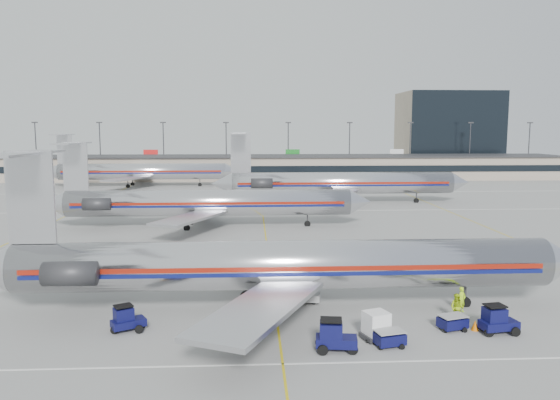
{
  "coord_description": "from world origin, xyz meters",
  "views": [
    {
      "loc": [
        -1.67,
        -47.17,
        13.1
      ],
      "look_at": [
        1.78,
        19.16,
        4.5
      ],
      "focal_mm": 35.0,
      "sensor_mm": 36.0,
      "label": 1
    }
  ],
  "objects": [
    {
      "name": "apron_markings",
      "position": [
        0.0,
        10.0,
        0.01
      ],
      "size": [
        160.0,
        0.15,
        0.02
      ],
      "primitive_type": "cube",
      "color": "silver",
      "rests_on": "ground"
    },
    {
      "name": "terminal",
      "position": [
        0.0,
        97.97,
        3.16
      ],
      "size": [
        162.0,
        17.0,
        6.25
      ],
      "color": "gray",
      "rests_on": "ground"
    },
    {
      "name": "cone_left",
      "position": [
        -10.61,
        -11.56,
        0.27
      ],
      "size": [
        0.43,
        0.43,
        0.54
      ],
      "primitive_type": "cone",
      "rotation": [
        0.0,
        0.0,
        -0.08
      ],
      "color": "#CC6006",
      "rests_on": "ground"
    },
    {
      "name": "belt_loader",
      "position": [
        1.62,
        -6.96,
        0.65
      ],
      "size": [
        4.72,
        2.1,
        2.42
      ],
      "rotation": [
        0.0,
        0.0,
        -0.19
      ],
      "color": "gray",
      "rests_on": "ground"
    },
    {
      "name": "jet_third_row",
      "position": [
        13.52,
        48.92,
        3.68
      ],
      "size": [
        46.33,
        28.5,
        12.67
      ],
      "color": "silver",
      "rests_on": "ground"
    },
    {
      "name": "tug_right",
      "position": [
        14.07,
        -14.09,
        0.87
      ],
      "size": [
        2.52,
        1.54,
        1.92
      ],
      "rotation": [
        0.0,
        0.0,
        0.16
      ],
      "color": "#0A0B3B",
      "rests_on": "ground"
    },
    {
      "name": "ground",
      "position": [
        0.0,
        0.0,
        0.0
      ],
      "size": [
        260.0,
        260.0,
        0.0
      ],
      "primitive_type": "plane",
      "color": "gray",
      "rests_on": "ground"
    },
    {
      "name": "jet_second_row",
      "position": [
        -8.3,
        25.83,
        3.36
      ],
      "size": [
        44.27,
        26.06,
        11.59
      ],
      "color": "silver",
      "rests_on": "ground"
    },
    {
      "name": "uld_container",
      "position": [
        6.06,
        -14.65,
        0.9
      ],
      "size": [
        2.06,
        1.9,
        1.78
      ],
      "rotation": [
        0.0,
        0.0,
        0.35
      ],
      "color": "#2D2D30",
      "rests_on": "ground"
    },
    {
      "name": "distant_building",
      "position": [
        62.0,
        128.0,
        12.5
      ],
      "size": [
        30.0,
        20.0,
        25.0
      ],
      "primitive_type": "cube",
      "color": "tan",
      "rests_on": "ground"
    },
    {
      "name": "ramp_worker_near",
      "position": [
        13.41,
        -9.86,
        0.93
      ],
      "size": [
        0.81,
        0.75,
        1.85
      ],
      "primitive_type": "imported",
      "rotation": [
        0.0,
        0.0,
        0.59
      ],
      "color": "#ADE815",
      "rests_on": "ground"
    },
    {
      "name": "cone_right",
      "position": [
        12.91,
        -13.47,
        0.34
      ],
      "size": [
        0.66,
        0.66,
        0.68
      ],
      "primitive_type": "cone",
      "rotation": [
        0.0,
        0.0,
        0.43
      ],
      "color": "#CC6006",
      "rests_on": "ground"
    },
    {
      "name": "jet_back_row",
      "position": [
        -27.7,
        79.68,
        3.56
      ],
      "size": [
        44.79,
        27.55,
        12.25
      ],
      "color": "silver",
      "rests_on": "ground"
    },
    {
      "name": "cart_outer",
      "position": [
        11.46,
        -13.3,
        0.52
      ],
      "size": [
        2.01,
        1.65,
        0.99
      ],
      "rotation": [
        0.0,
        0.0,
        0.3
      ],
      "color": "#0A0B3B",
      "rests_on": "ground"
    },
    {
      "name": "jet_foreground",
      "position": [
        -0.26,
        -8.69,
        3.41
      ],
      "size": [
        44.9,
        26.44,
        11.75
      ],
      "color": "silver",
      "rests_on": "ground"
    },
    {
      "name": "light_mast_row",
      "position": [
        0.0,
        112.0,
        8.58
      ],
      "size": [
        163.6,
        0.4,
        15.28
      ],
      "color": "#38383D",
      "rests_on": "ground"
    },
    {
      "name": "ramp_worker_far",
      "position": [
        12.33,
        -11.77,
        0.98
      ],
      "size": [
        1.19,
        1.19,
        1.95
      ],
      "primitive_type": "imported",
      "rotation": [
        0.0,
        0.0,
        -0.78
      ],
      "color": "#9EC212",
      "rests_on": "ground"
    },
    {
      "name": "cart_inner",
      "position": [
        6.62,
        -15.81,
        0.53
      ],
      "size": [
        1.99,
        1.59,
        1.0
      ],
      "rotation": [
        0.0,
        0.0,
        0.25
      ],
      "color": "#0A0B3B",
      "rests_on": "ground"
    },
    {
      "name": "tug_center",
      "position": [
        3.14,
        -16.35,
        0.9
      ],
      "size": [
        2.58,
        1.53,
        1.98
      ],
      "rotation": [
        0.0,
        0.0,
        -0.13
      ],
      "color": "#0A0B3B",
      "rests_on": "ground"
    },
    {
      "name": "tug_left",
      "position": [
        -9.92,
        -12.39,
        0.8
      ],
      "size": [
        2.4,
        1.99,
        1.75
      ],
      "rotation": [
        0.0,
        0.0,
        0.51
      ],
      "color": "#0A0B3B",
      "rests_on": "ground"
    }
  ]
}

